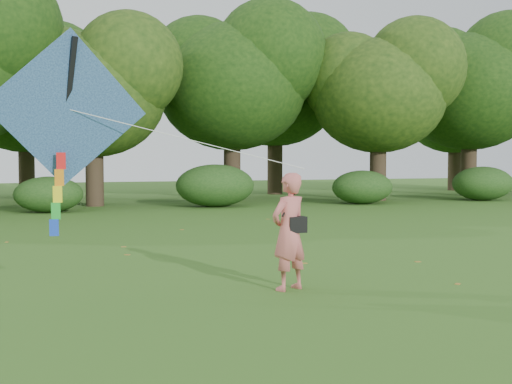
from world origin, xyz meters
name	(u,v)px	position (x,y,z in m)	size (l,w,h in m)	color
ground	(321,290)	(0.00, 0.00, 0.00)	(100.00, 100.00, 0.00)	#265114
man_kite_flyer	(289,232)	(-0.51, 0.16, 0.95)	(0.69, 0.46, 1.90)	#C6615D
crossbody_bag	(296,224)	(-0.39, 0.13, 1.08)	(0.43, 0.20, 0.73)	black
flying_kite	(67,112)	(-3.89, 0.96, 2.86)	(4.87, 1.29, 3.17)	#2643A8
tree_line	(164,90)	(1.67, 22.88, 5.60)	(54.70, 15.30, 9.48)	#3A2D1E
shrub_band	(131,189)	(-0.72, 17.60, 0.86)	(39.15, 3.22, 1.88)	#264919
fallen_leaves	(242,240)	(0.66, 6.41, 0.01)	(9.89, 12.12, 0.01)	olive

